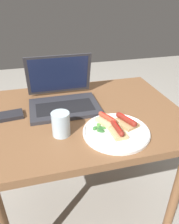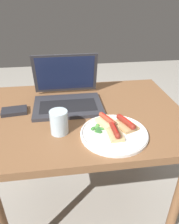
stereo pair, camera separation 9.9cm
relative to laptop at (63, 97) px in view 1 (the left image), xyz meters
name	(u,v)px [view 1 (the left image)]	position (x,y,z in m)	size (l,w,h in m)	color
ground_plane	(85,204)	(0.08, -0.11, -0.76)	(6.00, 6.00, 0.00)	#9E998E
desk	(83,126)	(0.08, -0.11, -0.13)	(1.01, 0.77, 0.72)	brown
laptop	(63,97)	(0.00, 0.00, 0.00)	(0.36, 0.31, 0.25)	#2D2D33
plate	(116,132)	(0.18, -0.32, -0.04)	(0.29, 0.29, 0.02)	white
sausage_toast_left	(117,130)	(0.18, -0.33, -0.02)	(0.06, 0.12, 0.04)	tan
sausage_toast_middle	(126,121)	(0.24, -0.28, -0.01)	(0.11, 0.12, 0.04)	tan
sausage_toast_right	(107,120)	(0.17, -0.25, -0.02)	(0.11, 0.12, 0.04)	#D6B784
salad_pile	(99,128)	(0.12, -0.29, -0.03)	(0.07, 0.08, 0.01)	#2D662D
drinking_glass	(61,124)	(-0.05, -0.27, 0.01)	(0.08, 0.08, 0.11)	silver
external_drive	(10,116)	(-0.27, -0.06, -0.04)	(0.13, 0.09, 0.02)	#232328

